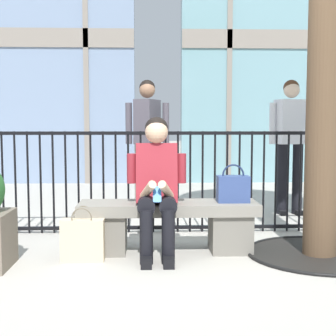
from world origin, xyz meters
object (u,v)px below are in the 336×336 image
object	(u,v)px
handbag_on_bench	(233,188)
bystander_at_railing	(147,136)
shopping_bag	(83,239)
bystander_further_back	(291,136)
stone_bench	(168,222)
seated_person_with_phone	(157,182)

from	to	relation	value
handbag_on_bench	bystander_at_railing	world-z (taller)	bystander_at_railing
handbag_on_bench	shopping_bag	world-z (taller)	handbag_on_bench
shopping_bag	bystander_further_back	world-z (taller)	bystander_further_back
shopping_bag	bystander_further_back	size ratio (longest dim) A/B	0.27
handbag_on_bench	bystander_at_railing	xyz separation A→B (m)	(-0.78, 1.87, 0.42)
stone_bench	bystander_further_back	distance (m)	2.53
stone_bench	bystander_at_railing	size ratio (longest dim) A/B	0.94
stone_bench	handbag_on_bench	xyz separation A→B (m)	(0.58, -0.01, 0.30)
stone_bench	shopping_bag	size ratio (longest dim) A/B	3.48
stone_bench	bystander_at_railing	distance (m)	2.01
bystander_further_back	stone_bench	bearing A→B (deg)	-132.24
stone_bench	handbag_on_bench	world-z (taller)	handbag_on_bench
shopping_bag	bystander_at_railing	size ratio (longest dim) A/B	0.27
handbag_on_bench	bystander_further_back	distance (m)	2.13
seated_person_with_phone	bystander_at_railing	world-z (taller)	bystander_at_railing
shopping_bag	bystander_at_railing	bearing A→B (deg)	75.90
seated_person_with_phone	handbag_on_bench	world-z (taller)	seated_person_with_phone
shopping_bag	bystander_at_railing	distance (m)	2.34
seated_person_with_phone	bystander_further_back	xyz separation A→B (m)	(1.73, 1.92, 0.35)
bystander_further_back	seated_person_with_phone	bearing A→B (deg)	-132.06
seated_person_with_phone	bystander_at_railing	xyz separation A→B (m)	(-0.09, 1.99, 0.35)
seated_person_with_phone	handbag_on_bench	bearing A→B (deg)	9.81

